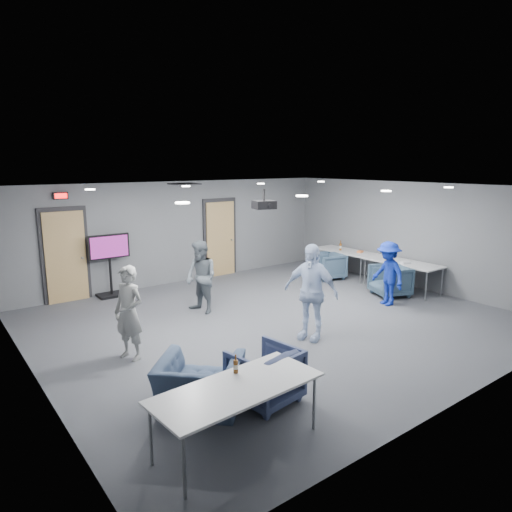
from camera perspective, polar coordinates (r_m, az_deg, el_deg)
floor at (r=9.45m, az=2.46°, el=-8.05°), size 9.00×9.00×0.00m
ceiling at (r=8.91m, az=2.61°, el=8.54°), size 9.00×9.00×0.00m
wall_back at (r=12.38m, az=-9.34°, el=2.96°), size 9.00×0.02×2.70m
wall_front at (r=6.61m, az=25.30°, el=-5.56°), size 9.00×0.02×2.70m
wall_left at (r=7.19m, az=-26.44°, el=-4.34°), size 0.02×8.00×2.70m
wall_right at (r=12.40m, az=18.80°, el=2.51°), size 0.02×8.00×2.70m
door_left at (r=11.33m, az=-22.71°, el=-0.03°), size 1.06×0.17×2.24m
door_right at (r=12.98m, az=-4.52°, el=2.21°), size 1.06×0.17×2.24m
exit_sign at (r=11.14m, az=-23.24°, el=6.94°), size 0.32×0.08×0.16m
hvac_diffuser at (r=10.96m, az=-8.94°, el=8.90°), size 0.60×0.60×0.03m
downlights at (r=8.91m, az=2.61°, el=8.44°), size 6.18×3.78×0.02m
person_a at (r=7.73m, az=-15.60°, el=-6.88°), size 0.57×0.67×1.56m
person_b at (r=9.78m, az=-6.88°, el=-2.65°), size 0.72×0.85×1.56m
person_c at (r=8.31m, az=6.84°, el=-4.47°), size 0.78×1.12×1.77m
person_d at (r=10.68m, az=16.17°, el=-2.12°), size 0.74×1.04×1.46m
chair_right_a at (r=12.81m, az=8.95°, el=-1.22°), size 0.97×0.95×0.73m
chair_right_b at (r=11.51m, az=16.40°, el=-2.98°), size 1.06×1.05×0.75m
chair_front_a at (r=6.32m, az=1.08°, el=-14.66°), size 0.92×0.94×0.75m
chair_front_b at (r=6.19m, az=-7.01°, el=-15.69°), size 1.41×1.41×0.69m
table_right_a at (r=13.18m, az=11.11°, el=0.49°), size 0.76×1.82×0.73m
table_right_b at (r=12.03m, az=17.84°, el=-0.90°), size 0.82×1.97×0.73m
table_front_left at (r=5.29m, az=-2.34°, el=-16.38°), size 2.02×0.94×0.73m
bottle_front at (r=5.54m, az=-2.55°, el=-13.59°), size 0.06×0.06×0.23m
bottle_right at (r=13.14m, az=10.51°, el=1.14°), size 0.07×0.07×0.29m
snack_box at (r=12.98m, az=12.89°, el=0.53°), size 0.23×0.19×0.04m
wrapper at (r=11.82m, az=18.16°, el=-0.80°), size 0.26×0.22×0.05m
tv_stand at (r=11.44m, az=-17.81°, el=-0.66°), size 0.99×0.47×1.51m
projector at (r=8.59m, az=1.03°, el=6.45°), size 0.46×0.42×0.37m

